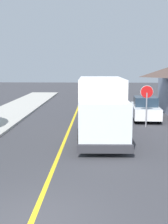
% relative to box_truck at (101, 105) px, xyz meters
% --- Properties ---
extents(centre_line_yellow, '(0.16, 56.00, 0.01)m').
position_rel_box_truck_xyz_m(centre_line_yellow, '(-1.93, 0.80, -1.76)').
color(centre_line_yellow, gold).
rests_on(centre_line_yellow, ground).
extents(box_truck, '(2.58, 7.24, 3.20)m').
position_rel_box_truck_xyz_m(box_truck, '(0.00, 0.00, 0.00)').
color(box_truck, white).
rests_on(box_truck, ground).
extents(parked_car_near, '(1.88, 4.43, 1.67)m').
position_rel_box_truck_xyz_m(parked_car_near, '(0.29, 7.54, -0.97)').
color(parked_car_near, '#2D4793').
rests_on(parked_car_near, ground).
extents(parked_car_mid, '(1.85, 4.42, 1.67)m').
position_rel_box_truck_xyz_m(parked_car_mid, '(-0.12, 14.75, -0.97)').
color(parked_car_mid, '#B7B7BC').
rests_on(parked_car_mid, ground).
extents(parked_car_far, '(1.91, 4.44, 1.67)m').
position_rel_box_truck_xyz_m(parked_car_far, '(0.12, 22.19, -0.97)').
color(parked_car_far, '#4C564C').
rests_on(parked_car_far, ground).
extents(parked_van_across, '(2.01, 4.48, 1.67)m').
position_rel_box_truck_xyz_m(parked_van_across, '(3.27, 5.33, -0.97)').
color(parked_van_across, silver).
rests_on(parked_van_across, ground).
extents(stop_sign, '(0.80, 0.10, 2.65)m').
position_rel_box_truck_xyz_m(stop_sign, '(2.91, 2.70, 0.09)').
color(stop_sign, gray).
rests_on(stop_sign, ground).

